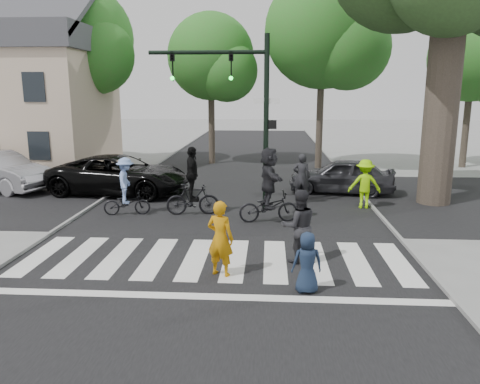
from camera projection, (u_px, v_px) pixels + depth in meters
The scene contains 22 objects.
ground at pixel (210, 274), 10.75m from camera, with size 120.00×120.00×0.00m, color gray.
road_stem at pixel (229, 217), 15.62m from camera, with size 10.00×70.00×0.01m, color black.
road_cross at pixel (235, 197), 18.55m from camera, with size 70.00×10.00×0.01m, color black.
curb_left at pixel (81, 213), 15.92m from camera, with size 0.10×70.00×0.10m, color gray.
curb_right at pixel (382, 218), 15.30m from camera, with size 0.10×70.00×0.10m, color gray.
crosswalk at pixel (214, 264), 11.39m from camera, with size 10.00×3.85×0.01m.
traffic_signal at pixel (242, 98), 15.94m from camera, with size 4.45×0.29×6.00m.
bg_tree_1 at pixel (83, 43), 24.97m from camera, with size 6.09×5.80×9.80m.
bg_tree_2 at pixel (215, 60), 25.84m from camera, with size 5.04×4.80×8.40m.
bg_tree_3 at pixel (329, 35), 23.91m from camera, with size 6.30×6.00×10.20m.
bg_tree_4 at pixel (478, 62), 24.53m from camera, with size 4.83×4.60×8.15m.
house at pixel (23, 97), 24.28m from camera, with size 8.40×8.10×8.82m.
pedestrian_woman at pixel (220, 238), 10.53m from camera, with size 0.64×0.42×1.75m, color #BF7A09.
pedestrian_child at pixel (307, 263), 9.67m from camera, with size 0.64×0.41×1.30m, color #19263D.
pedestrian_adult at pixel (299, 226), 11.36m from camera, with size 0.89×0.69×1.83m, color black.
cyclist_left at pixel (126, 190), 15.74m from camera, with size 1.62×1.09×1.97m.
cyclist_mid at pixel (192, 187), 15.74m from camera, with size 1.83×1.13×2.33m.
cyclist_right at pixel (269, 189), 14.83m from camera, with size 1.98×1.84×2.41m.
car_suv at pixel (120, 175), 19.00m from camera, with size 2.63×5.70×1.58m, color black.
car_grey at pixel (342, 176), 19.17m from camera, with size 1.71×4.26×1.45m, color #2B2B2F.
bystander_hivis at pixel (365, 184), 16.67m from camera, with size 1.14×0.65×1.76m, color #92E705.
bystander_dark at pixel (302, 177), 17.83m from camera, with size 0.66×0.43×1.82m, color black.
Camera 1 is at (1.32, -10.04, 4.13)m, focal length 35.00 mm.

